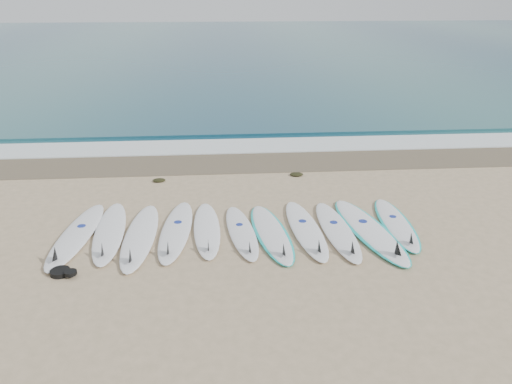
{
  "coord_description": "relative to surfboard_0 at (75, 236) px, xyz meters",
  "views": [
    {
      "loc": [
        -0.34,
        -8.58,
        4.4
      ],
      "look_at": [
        0.4,
        1.03,
        0.4
      ],
      "focal_mm": 35.0,
      "sensor_mm": 36.0,
      "label": 1
    }
  ],
  "objects": [
    {
      "name": "ground",
      "position": [
        3.08,
        0.03,
        -0.06
      ],
      "size": [
        120.0,
        120.0,
        0.0
      ],
      "primitive_type": "plane",
      "color": "tan"
    },
    {
      "name": "ocean",
      "position": [
        3.08,
        32.53,
        -0.05
      ],
      "size": [
        120.0,
        55.0,
        0.03
      ],
      "primitive_type": "cube",
      "color": "#1E5360",
      "rests_on": "ground"
    },
    {
      "name": "wet_sand_band",
      "position": [
        3.08,
        4.13,
        -0.06
      ],
      "size": [
        120.0,
        1.8,
        0.01
      ],
      "primitive_type": "cube",
      "color": "brown",
      "rests_on": "ground"
    },
    {
      "name": "foam_band",
      "position": [
        3.08,
        5.53,
        -0.04
      ],
      "size": [
        120.0,
        1.4,
        0.04
      ],
      "primitive_type": "cube",
      "color": "silver",
      "rests_on": "ground"
    },
    {
      "name": "wave_crest",
      "position": [
        3.08,
        7.03,
        -0.01
      ],
      "size": [
        120.0,
        1.0,
        0.1
      ],
      "primitive_type": "cube",
      "color": "#1E5360",
      "rests_on": "ground"
    },
    {
      "name": "surfboard_0",
      "position": [
        0.0,
        0.0,
        0.0
      ],
      "size": [
        0.83,
        2.82,
        0.36
      ],
      "rotation": [
        0.0,
        0.0,
        -0.09
      ],
      "color": "white",
      "rests_on": "ground"
    },
    {
      "name": "surfboard_1",
      "position": [
        0.61,
        0.09,
        -0.0
      ],
      "size": [
        0.75,
        2.72,
        0.34
      ],
      "rotation": [
        0.0,
        0.0,
        0.07
      ],
      "color": "white",
      "rests_on": "ground"
    },
    {
      "name": "surfboard_2",
      "position": [
        1.21,
        -0.13,
        -0.0
      ],
      "size": [
        0.63,
        2.78,
        0.35
      ],
      "rotation": [
        0.0,
        0.0,
        -0.02
      ],
      "color": "white",
      "rests_on": "ground"
    },
    {
      "name": "surfboard_3",
      "position": [
        1.86,
        0.05,
        -0.0
      ],
      "size": [
        0.73,
        2.69,
        0.34
      ],
      "rotation": [
        0.0,
        0.0,
        -0.07
      ],
      "color": "white",
      "rests_on": "ground"
    },
    {
      "name": "surfboard_4",
      "position": [
        2.46,
        0.07,
        -0.01
      ],
      "size": [
        0.62,
        2.46,
        0.31
      ],
      "rotation": [
        0.0,
        0.0,
        0.05
      ],
      "color": "white",
      "rests_on": "ground"
    },
    {
      "name": "surfboard_5",
      "position": [
        3.12,
        -0.09,
        -0.01
      ],
      "size": [
        0.77,
        2.39,
        0.3
      ],
      "rotation": [
        0.0,
        0.0,
        0.12
      ],
      "color": "white",
      "rests_on": "ground"
    },
    {
      "name": "surfboard_6",
      "position": [
        3.69,
        -0.16,
        -0.01
      ],
      "size": [
        0.94,
        2.61,
        0.32
      ],
      "rotation": [
        0.0,
        0.0,
        0.13
      ],
      "color": "white",
      "rests_on": "ground"
    },
    {
      "name": "surfboard_7",
      "position": [
        4.37,
        -0.09,
        -0.0
      ],
      "size": [
        0.74,
        2.66,
        0.34
      ],
      "rotation": [
        0.0,
        0.0,
        0.07
      ],
      "color": "white",
      "rests_on": "ground"
    },
    {
      "name": "surfboard_8",
      "position": [
        4.96,
        -0.19,
        -0.0
      ],
      "size": [
        0.67,
        2.63,
        0.33
      ],
      "rotation": [
        0.0,
        0.0,
        0.05
      ],
      "color": "white",
      "rests_on": "ground"
    },
    {
      "name": "surfboard_9",
      "position": [
        5.58,
        -0.2,
        -0.01
      ],
      "size": [
        1.19,
        3.0,
        0.37
      ],
      "rotation": [
        0.0,
        0.0,
        0.17
      ],
      "color": "white",
      "rests_on": "ground"
    },
    {
      "name": "surfboard_10",
      "position": [
        6.19,
        0.06,
        -0.02
      ],
      "size": [
        0.68,
        2.46,
        0.31
      ],
      "rotation": [
        0.0,
        0.0,
        -0.04
      ],
      "color": "white",
      "rests_on": "ground"
    },
    {
      "name": "seaweed_near",
      "position": [
        1.26,
        2.88,
        -0.03
      ],
      "size": [
        0.31,
        0.24,
        0.06
      ],
      "primitive_type": "ellipsoid",
      "color": "black",
      "rests_on": "ground"
    },
    {
      "name": "seaweed_far",
      "position": [
        4.65,
        3.02,
        -0.03
      ],
      "size": [
        0.33,
        0.26,
        0.06
      ],
      "primitive_type": "ellipsoid",
      "color": "black",
      "rests_on": "ground"
    },
    {
      "name": "leash_coil",
      "position": [
        0.11,
        -1.28,
        -0.01
      ],
      "size": [
        0.46,
        0.36,
        0.11
      ],
      "color": "black",
      "rests_on": "ground"
    }
  ]
}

